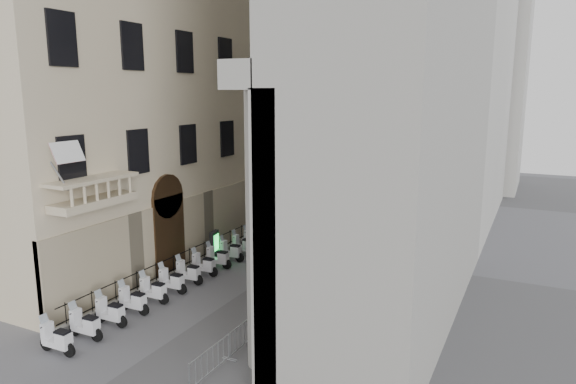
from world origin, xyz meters
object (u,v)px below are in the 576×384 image
(info_kiosk, at_px, (215,245))
(scooter_0, at_px, (59,354))
(street_lamp, at_px, (302,160))
(security_tent, at_px, (287,203))
(pedestrian_a, at_px, (372,199))
(pedestrian_b, at_px, (369,210))

(info_kiosk, bearing_deg, scooter_0, -94.64)
(scooter_0, relative_size, info_kiosk, 0.85)
(info_kiosk, bearing_deg, street_lamp, 77.88)
(security_tent, height_order, street_lamp, street_lamp)
(pedestrian_a, bearing_deg, street_lamp, 39.78)
(scooter_0, height_order, info_kiosk, info_kiosk)
(scooter_0, distance_m, pedestrian_b, 25.35)
(security_tent, distance_m, pedestrian_a, 12.15)
(security_tent, relative_size, info_kiosk, 2.34)
(pedestrian_a, distance_m, pedestrian_b, 3.87)
(security_tent, xyz_separation_m, pedestrian_b, (3.09, 8.05, -1.88))
(scooter_0, bearing_deg, street_lamp, -0.16)
(pedestrian_a, bearing_deg, pedestrian_b, 90.45)
(scooter_0, distance_m, info_kiosk, 12.15)
(security_tent, bearing_deg, info_kiosk, -117.02)
(street_lamp, height_order, pedestrian_b, street_lamp)
(scooter_0, relative_size, security_tent, 0.36)
(info_kiosk, distance_m, pedestrian_b, 14.00)
(scooter_0, height_order, security_tent, security_tent)
(street_lamp, bearing_deg, pedestrian_b, 16.49)
(street_lamp, distance_m, pedestrian_b, 6.50)
(info_kiosk, height_order, pedestrian_a, pedestrian_a)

